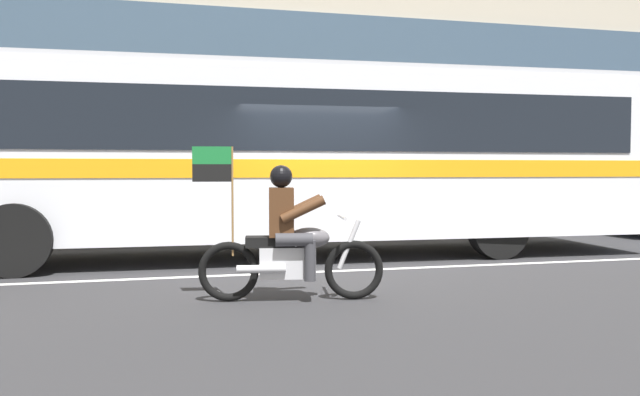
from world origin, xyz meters
The scene contains 6 objects.
ground_plane centered at (0.00, 0.00, 0.00)m, with size 60.00×60.00×0.00m, color #2B2B2D.
sidewalk_curb centered at (0.00, 5.10, 0.07)m, with size 28.00×3.80×0.15m, color gray.
lane_center_stripe centered at (0.00, -0.60, 0.00)m, with size 26.60×0.14×0.01m, color silver.
transit_bus centered at (-0.43, 1.19, 1.88)m, with size 12.99×2.98×3.22m.
motorcycle_with_rider centered at (-1.00, -2.52, 0.67)m, with size 2.17×0.70×1.78m.
fire_hydrant centered at (-1.07, 3.61, 0.52)m, with size 0.22×0.30×0.75m.
Camera 1 is at (-2.46, -9.74, 1.52)m, focal length 36.04 mm.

